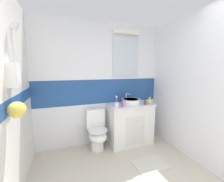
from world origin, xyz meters
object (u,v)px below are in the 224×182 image
object	(u,v)px
sink_basin	(131,101)
toothpaste_tube_upright	(150,100)
toilet	(97,131)
soap_dispenser	(145,102)
deodorant_spray_can	(122,103)
toothbrush_cup	(117,104)

from	to	relation	value
sink_basin	toothpaste_tube_upright	distance (m)	0.38
toilet	soap_dispenser	xyz separation A→B (m)	(0.96, -0.18, 0.54)
toilet	deodorant_spray_can	bearing A→B (deg)	-20.92
soap_dispenser	toothbrush_cup	bearing A→B (deg)	177.88
toilet	soap_dispenser	size ratio (longest dim) A/B	5.27
sink_basin	toilet	world-z (taller)	sink_basin
sink_basin	toothbrush_cup	distance (m)	0.39
toothbrush_cup	soap_dispenser	size ratio (longest dim) A/B	1.49
toothpaste_tube_upright	deodorant_spray_can	xyz separation A→B (m)	(-0.61, -0.00, -0.01)
soap_dispenser	deodorant_spray_can	bearing A→B (deg)	179.64
toilet	toothbrush_cup	distance (m)	0.66
soap_dispenser	toothpaste_tube_upright	distance (m)	0.11
toothpaste_tube_upright	deodorant_spray_can	size ratio (longest dim) A/B	1.20
sink_basin	toilet	bearing A→B (deg)	178.54
sink_basin	toothbrush_cup	bearing A→B (deg)	-159.50
deodorant_spray_can	toothpaste_tube_upright	bearing A→B (deg)	0.22
toilet	toothbrush_cup	size ratio (longest dim) A/B	3.53
toothbrush_cup	soap_dispenser	bearing A→B (deg)	-2.12
toothbrush_cup	sink_basin	bearing A→B (deg)	20.50
sink_basin	deodorant_spray_can	size ratio (longest dim) A/B	2.99
toothpaste_tube_upright	deodorant_spray_can	distance (m)	0.61
toothpaste_tube_upright	sink_basin	bearing A→B (deg)	155.88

